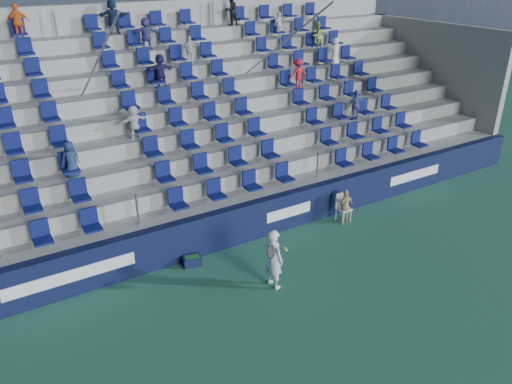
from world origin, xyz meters
The scene contains 7 objects.
ground centered at (0.00, 0.00, 0.00)m, with size 70.00×70.00×0.00m, color #2E6C51.
sponsor_wall centered at (0.00, 3.15, 0.60)m, with size 24.00×0.32×1.20m.
grandstand centered at (0.00, 8.24, 2.14)m, with size 24.00×8.17×6.63m.
tennis_player centered at (-0.50, 0.80, 0.82)m, with size 0.69×0.66×1.64m.
line_judge_chair centered at (3.33, 2.65, 0.53)m, with size 0.43×0.44×0.93m.
line_judge centered at (3.33, 2.50, 0.56)m, with size 0.66×0.27×1.12m, color tan.
ball_bin centered at (-1.89, 2.75, 0.15)m, with size 0.55×0.42×0.28m.
Camera 1 is at (-6.42, -8.05, 7.71)m, focal length 35.00 mm.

